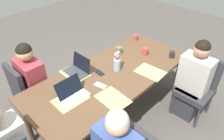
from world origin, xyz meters
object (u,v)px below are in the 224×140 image
dining_table (112,77)px  chair_near_right_near (198,85)px  coffee_mug_near_left (136,37)px  laptop_far_left_far (78,69)px  chair_far_left_far (27,90)px  coffee_mug_centre_right (172,55)px  coffee_mug_near_right (145,51)px  flower_vase (117,61)px  phone_black (99,73)px  person_near_right_near (192,84)px  person_far_left_far (34,88)px  coffee_mug_centre_left (119,50)px  phone_silver (100,85)px  laptop_head_left_left_near (72,94)px

dining_table → chair_near_right_near: bearing=-42.6°
coffee_mug_near_left → laptop_far_left_far: bearing=-178.6°
chair_far_left_far → coffee_mug_centre_right: size_ratio=10.08×
chair_far_left_far → coffee_mug_near_right: size_ratio=8.34×
flower_vase → coffee_mug_near_left: (0.83, 0.35, -0.10)m
dining_table → laptop_far_left_far: 0.45m
phone_black → chair_near_right_near: bearing=-127.3°
person_near_right_near → phone_black: (-0.92, 0.88, 0.23)m
chair_near_right_near → person_near_right_near: 0.10m
coffee_mug_near_right → coffee_mug_centre_right: (0.21, -0.32, -0.01)m
person_near_right_near → flower_vase: (-0.71, 0.76, 0.37)m
chair_far_left_far → person_far_left_far: 0.10m
chair_near_right_near → phone_black: chair_near_right_near is taller
dining_table → chair_far_left_far: chair_far_left_far is taller
flower_vase → coffee_mug_centre_left: bearing=38.5°
coffee_mug_near_left → phone_black: coffee_mug_near_left is taller
person_near_right_near → laptop_far_left_far: bearing=135.1°
person_near_right_near → laptop_far_left_far: size_ratio=3.73×
coffee_mug_near_left → phone_black: bearing=-167.0°
coffee_mug_near_left → phone_black: size_ratio=0.60×
flower_vase → coffee_mug_near_left: 0.91m
chair_far_left_far → person_near_right_near: 2.25m
flower_vase → person_far_left_far: bearing=139.3°
coffee_mug_near_left → phone_silver: 1.28m
coffee_mug_near_right → coffee_mug_centre_left: size_ratio=1.11×
coffee_mug_centre_left → coffee_mug_near_right: bearing=-52.8°
phone_black → chair_far_left_far: bearing=52.3°
dining_table → chair_far_left_far: 1.16m
dining_table → phone_silver: 0.29m
person_far_left_far → chair_near_right_near: (1.63, -1.55, -0.03)m
chair_far_left_far → coffee_mug_near_right: 1.72m
person_near_right_near → coffee_mug_near_left: size_ratio=13.18×
flower_vase → laptop_far_left_far: (-0.39, 0.32, -0.10)m
person_far_left_far → laptop_far_left_far: person_far_left_far is taller
chair_far_left_far → chair_near_right_near: bearing=-43.4°
laptop_head_left_left_near → phone_silver: (0.35, -0.09, -0.04)m
chair_far_left_far → coffee_mug_centre_left: (1.25, -0.52, 0.30)m
laptop_far_left_far → coffee_mug_near_left: (1.21, 0.03, 0.00)m
person_near_right_near → coffee_mug_near_right: (-0.15, 0.72, 0.28)m
chair_near_right_near → laptop_head_left_left_near: (-1.51, 0.83, 0.30)m
coffee_mug_near_left → phone_silver: size_ratio=0.60×
phone_black → coffee_mug_near_right: bearing=-95.2°
flower_vase → coffee_mug_centre_right: 0.86m
person_near_right_near → coffee_mug_near_left: (0.12, 1.12, 0.27)m
coffee_mug_near_left → coffee_mug_centre_left: (-0.50, -0.09, 0.00)m
coffee_mug_centre_left → phone_silver: bearing=-153.9°
dining_table → person_near_right_near: (0.81, -0.75, -0.16)m
person_near_right_near → flower_vase: bearing=132.8°
chair_near_right_near → laptop_head_left_left_near: laptop_head_left_left_near is taller
phone_silver → coffee_mug_centre_left: bearing=-75.4°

